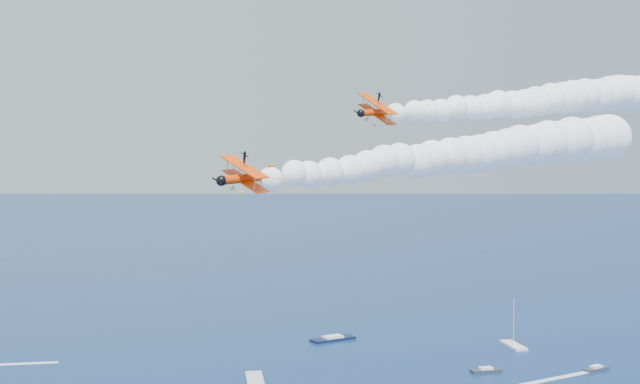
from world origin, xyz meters
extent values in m
cube|color=#2C323B|center=(95.36, 105.80, 0.35)|extent=(7.54, 4.20, 0.70)
cube|color=silver|center=(10.97, 119.14, 0.35)|extent=(5.64, 12.92, 0.70)
cube|color=#0E1733|center=(40.88, 155.23, 0.35)|extent=(14.05, 7.80, 0.70)
cube|color=#292F37|center=(67.92, 111.57, 0.35)|extent=(7.81, 2.53, 0.70)
cube|color=white|center=(87.58, 134.32, 0.35)|extent=(4.32, 11.52, 0.70)
cube|color=white|center=(73.66, 99.52, 0.03)|extent=(37.06, 12.48, 0.04)
camera|label=1|loc=(-27.31, -80.85, 56.40)|focal=48.22mm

